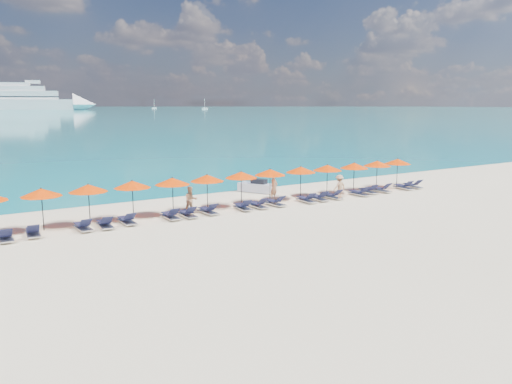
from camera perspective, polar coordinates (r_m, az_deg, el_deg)
ground at (r=28.31m, az=3.19°, el=-3.30°), size 1400.00×1400.00×0.00m
cruise_ship at (r=567.06m, az=-24.89°, el=9.54°), size 140.72×49.76×38.73m
sailboat_near at (r=641.57m, az=-11.55°, el=9.42°), size 6.03×2.01×11.06m
sailboat_far at (r=571.23m, az=-5.88°, el=9.52°), size 6.47×2.16×11.86m
jetski at (r=37.29m, az=0.08°, el=0.61°), size 2.19×2.91×0.98m
beachgoer_a at (r=34.17m, az=2.06°, el=0.57°), size 0.76×0.63×1.79m
beachgoer_b at (r=30.16m, az=-7.45°, el=-0.93°), size 0.83×0.52×1.66m
beachgoer_c at (r=35.34m, az=9.51°, el=0.63°), size 1.09×0.57×1.64m
umbrella_1 at (r=28.04m, az=-23.34°, el=-0.05°), size 2.10×2.10×2.28m
umbrella_2 at (r=28.54m, az=-18.63°, el=0.42°), size 2.10×2.10×2.28m
umbrella_3 at (r=29.18m, az=-13.97°, el=0.86°), size 2.10×2.10×2.28m
umbrella_4 at (r=29.85m, az=-9.53°, el=1.22°), size 2.10×2.10×2.28m
umbrella_5 at (r=30.85m, az=-5.61°, el=1.60°), size 2.10×2.10×2.28m
umbrella_6 at (r=32.09m, az=-1.70°, el=1.97°), size 2.10×2.10×2.28m
umbrella_7 at (r=33.32m, az=1.61°, el=2.27°), size 2.10×2.10×2.28m
umbrella_8 at (r=34.77m, az=5.14°, el=2.56°), size 2.10×2.10×2.28m
umbrella_9 at (r=36.01m, az=8.16°, el=2.76°), size 2.10×2.10×2.28m
umbrella_10 at (r=37.57m, az=11.16°, el=2.98°), size 2.10×2.10×2.28m
umbrella_11 at (r=39.29m, az=13.69°, el=3.18°), size 2.10×2.10×2.28m
umbrella_12 at (r=41.12m, az=15.89°, el=3.38°), size 2.10×2.10×2.28m
lounger_1 at (r=26.97m, az=-26.73°, el=-4.55°), size 0.62×1.70×0.66m
lounger_2 at (r=27.30m, az=-24.13°, el=-4.19°), size 0.73×1.74×0.66m
lounger_3 at (r=27.59m, az=-19.17°, el=-3.71°), size 0.72×1.73×0.66m
lounger_4 at (r=27.78m, az=-16.88°, el=-3.49°), size 0.69×1.72×0.66m
lounger_5 at (r=28.33m, az=-14.54°, el=-3.12°), size 0.68×1.72×0.66m
lounger_6 at (r=28.99m, az=-9.77°, el=-2.64°), size 0.62×1.70×0.66m
lounger_7 at (r=29.31m, az=-7.85°, el=-2.44°), size 0.63×1.70×0.66m
lounger_8 at (r=29.99m, az=-5.49°, el=-2.11°), size 0.70×1.73×0.66m
lounger_9 at (r=30.99m, az=-1.52°, el=-1.67°), size 0.76×1.75×0.66m
lounger_10 at (r=31.56m, az=0.22°, el=-1.45°), size 0.67×1.72×0.66m
lounger_11 at (r=32.29m, az=2.19°, el=-1.19°), size 0.78×1.75×0.66m
lounger_12 at (r=33.52m, az=5.78°, el=-0.82°), size 0.74×1.74×0.66m
lounger_13 at (r=34.24m, az=7.20°, el=-0.61°), size 0.78×1.75×0.66m
lounger_14 at (r=35.00m, az=8.74°, el=-0.42°), size 0.66×1.72×0.66m
lounger_15 at (r=36.53m, az=11.73°, el=-0.07°), size 0.72×1.73×0.66m
lounger_16 at (r=37.58m, az=12.69°, el=0.17°), size 0.71×1.73×0.66m
lounger_17 at (r=38.38m, az=14.11°, el=0.32°), size 0.67×1.72×0.66m
lounger_18 at (r=40.07m, az=16.51°, el=0.61°), size 0.76×1.75×0.66m
lounger_19 at (r=40.87m, az=17.49°, el=0.74°), size 0.77×1.75×0.66m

